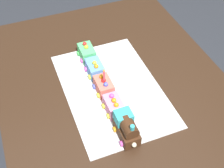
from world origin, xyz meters
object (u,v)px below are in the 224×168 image
object	(u,v)px
dining_table	(119,110)
cake_car_flatbed_bubblegum	(114,106)
cake_locomotive	(127,128)
cake_car_gondola_sky_blue	(95,68)
birthday_candle	(104,75)
cake_car_tanker_mint_green	(87,52)
cake_car_hopper_coral	(104,86)

from	to	relation	value
dining_table	cake_car_flatbed_bubblegum	world-z (taller)	cake_car_flatbed_bubblegum
cake_locomotive	cake_car_gondola_sky_blue	distance (m)	0.36
cake_locomotive	birthday_candle	size ratio (longest dim) A/B	2.18
dining_table	birthday_candle	xyz separation A→B (m)	(0.04, 0.05, 0.21)
birthday_candle	cake_car_tanker_mint_green	bearing A→B (deg)	0.00
cake_car_flatbed_bubblegum	cake_car_gondola_sky_blue	distance (m)	0.24
cake_car_gondola_sky_blue	cake_car_flatbed_bubblegum	bearing A→B (deg)	180.00
dining_table	birthday_candle	distance (m)	0.22
dining_table	cake_car_tanker_mint_green	bearing A→B (deg)	10.90
cake_locomotive	birthday_candle	bearing A→B (deg)	-0.00
cake_locomotive	cake_car_gondola_sky_blue	world-z (taller)	cake_locomotive
cake_car_gondola_sky_blue	cake_car_hopper_coral	bearing A→B (deg)	180.00
dining_table	cake_car_hopper_coral	size ratio (longest dim) A/B	14.00
cake_locomotive	cake_car_hopper_coral	world-z (taller)	cake_locomotive
cake_car_tanker_mint_green	cake_car_hopper_coral	bearing A→B (deg)	180.00
cake_car_flatbed_bubblegum	cake_car_hopper_coral	bearing A→B (deg)	0.00
cake_car_gondola_sky_blue	birthday_candle	distance (m)	0.14
cake_car_gondola_sky_blue	dining_table	bearing A→B (deg)	-161.52
dining_table	cake_car_gondola_sky_blue	world-z (taller)	cake_car_gondola_sky_blue
birthday_candle	cake_car_hopper_coral	bearing A→B (deg)	0.00
dining_table	cake_car_flatbed_bubblegum	distance (m)	0.17
birthday_candle	dining_table	bearing A→B (deg)	-124.75
cake_locomotive	cake_car_gondola_sky_blue	xyz separation A→B (m)	(0.36, 0.00, -0.02)
cake_car_flatbed_bubblegum	cake_car_hopper_coral	distance (m)	0.12
dining_table	cake_locomotive	xyz separation A→B (m)	(-0.20, 0.05, 0.16)
dining_table	cake_car_tanker_mint_green	xyz separation A→B (m)	(0.28, 0.05, 0.14)
cake_car_gondola_sky_blue	cake_car_tanker_mint_green	size ratio (longest dim) A/B	1.00
cake_locomotive	cake_car_flatbed_bubblegum	world-z (taller)	cake_locomotive
dining_table	cake_car_hopper_coral	bearing A→B (deg)	50.57
dining_table	cake_car_gondola_sky_blue	xyz separation A→B (m)	(0.16, 0.05, 0.14)
cake_locomotive	cake_car_tanker_mint_green	distance (m)	0.48
cake_locomotive	birthday_candle	world-z (taller)	birthday_candle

